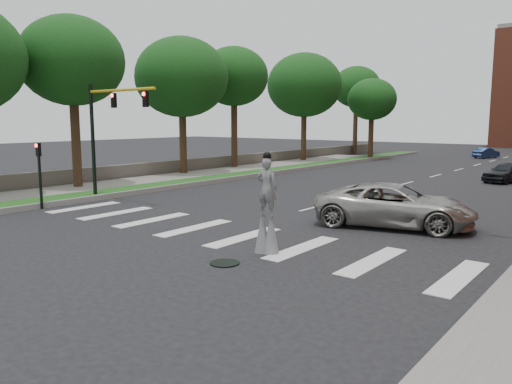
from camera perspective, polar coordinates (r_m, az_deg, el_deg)
name	(u,v)px	position (r m, az deg, el deg)	size (l,w,h in m)	color
ground_plane	(200,237)	(18.69, -6.41, -5.17)	(160.00, 160.00, 0.00)	black
grass_median	(271,171)	(41.13, 1.71, 2.41)	(2.00, 60.00, 0.25)	#194B15
median_curb	(281,172)	(40.52, 2.90, 2.34)	(0.20, 60.00, 0.28)	gray
sidewalk_left	(152,180)	(35.89, -11.75, 1.33)	(4.00, 60.00, 0.18)	slate
stone_wall	(236,161)	(46.06, -2.33, 3.57)	(0.50, 56.00, 1.10)	#545048
manhole	(225,263)	(15.29, -3.60, -8.11)	(0.90, 0.90, 0.04)	black
traffic_signal	(106,123)	(27.62, -16.81, 7.56)	(5.30, 0.23, 6.20)	black
secondary_signal	(40,169)	(26.33, -23.50, 2.40)	(0.25, 0.21, 3.23)	black
stilt_performer	(267,211)	(16.17, 1.25, -2.20)	(0.84, 0.57, 3.32)	#342215
suv_crossing	(395,205)	(21.05, 15.56, -1.48)	(2.90, 6.29, 1.75)	#A3A19A
car_near	(507,172)	(38.77, 26.74, 2.03)	(1.66, 4.12, 1.40)	black
car_mid	(486,153)	(62.28, 24.80, 4.07)	(1.23, 3.53, 1.16)	navy
tree_1	(72,61)	(33.13, -20.31, 13.82)	(6.36, 6.36, 10.56)	#342215
tree_2	(182,77)	(39.60, -8.49, 12.82)	(7.17, 7.17, 10.60)	#342215
tree_3	(234,77)	(44.38, -2.54, 13.00)	(6.00, 6.00, 10.59)	#342215
tree_4	(304,85)	(52.05, 5.55, 12.04)	(7.60, 7.60, 11.02)	#342215
tree_5	(356,87)	(64.42, 11.40, 11.65)	(5.98, 5.98, 10.88)	#342215
tree_6	(372,100)	(56.22, 13.12, 10.23)	(5.28, 5.28, 8.74)	#342215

